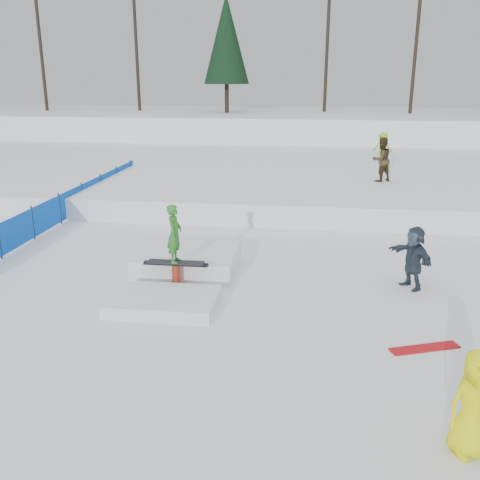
# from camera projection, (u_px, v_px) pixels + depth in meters

# --- Properties ---
(ground) EXTENTS (120.00, 120.00, 0.00)m
(ground) POSITION_uv_depth(u_px,v_px,m) (206.00, 313.00, 11.85)
(ground) COLOR white
(snow_berm) EXTENTS (60.00, 14.00, 2.40)m
(snow_berm) POSITION_uv_depth(u_px,v_px,m) (283.00, 128.00, 39.88)
(snow_berm) COLOR white
(snow_berm) RESTS_ON ground
(snow_midrise) EXTENTS (50.00, 18.00, 0.80)m
(snow_midrise) POSITION_uv_depth(u_px,v_px,m) (267.00, 171.00, 26.87)
(snow_midrise) COLOR white
(snow_midrise) RESTS_ON ground
(safety_fence) EXTENTS (0.05, 16.00, 1.10)m
(safety_fence) POSITION_uv_depth(u_px,v_px,m) (60.00, 209.00, 18.75)
(safety_fence) COLOR blue
(safety_fence) RESTS_ON ground
(treeline) EXTENTS (40.24, 4.22, 10.50)m
(treeline) POSITION_uv_depth(u_px,v_px,m) (376.00, 37.00, 35.61)
(treeline) COLOR black
(treeline) RESTS_ON snow_berm
(walker_olive) EXTENTS (1.10, 1.05, 1.80)m
(walker_olive) POSITION_uv_depth(u_px,v_px,m) (381.00, 160.00, 21.98)
(walker_olive) COLOR #362B15
(walker_olive) RESTS_ON snow_midrise
(walker_ygreen) EXTENTS (1.05, 0.74, 1.48)m
(walker_ygreen) POSITION_uv_depth(u_px,v_px,m) (382.00, 147.00, 26.94)
(walker_ygreen) COLOR #86BC1E
(walker_ygreen) RESTS_ON snow_midrise
(spectator_yellow) EXTENTS (0.88, 0.71, 1.58)m
(spectator_yellow) POSITION_uv_depth(u_px,v_px,m) (475.00, 403.00, 7.25)
(spectator_yellow) COLOR #F7FF09
(spectator_yellow) RESTS_ON ground
(spectator_dark) EXTENTS (1.14, 1.50, 1.57)m
(spectator_dark) POSITION_uv_depth(u_px,v_px,m) (413.00, 258.00, 13.02)
(spectator_dark) COLOR #293641
(spectator_dark) RESTS_ON ground
(loose_board_red) EXTENTS (1.41, 0.76, 0.03)m
(loose_board_red) POSITION_uv_depth(u_px,v_px,m) (425.00, 348.00, 10.29)
(loose_board_red) COLOR #B40D14
(loose_board_red) RESTS_ON ground
(jib_rail_feature) EXTENTS (2.60, 4.40, 2.11)m
(jib_rail_feature) POSITION_uv_depth(u_px,v_px,m) (182.00, 268.00, 13.69)
(jib_rail_feature) COLOR white
(jib_rail_feature) RESTS_ON ground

